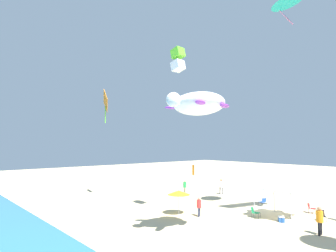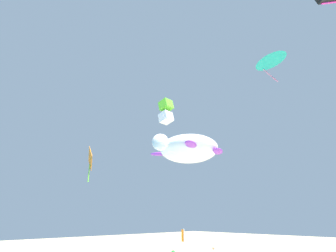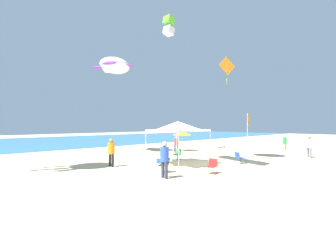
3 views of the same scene
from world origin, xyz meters
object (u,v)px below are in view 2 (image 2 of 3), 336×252
canopy_tent (285,251)px  kite_turtle_white (188,149)px  kite_box_lime (166,111)px  kite_delta_teal (270,59)px  kite_diamond_orange (90,160)px  banner_flag (184,246)px

canopy_tent → kite_turtle_white: (0.58, 9.17, 5.84)m
canopy_tent → kite_box_lime: bearing=50.2°
kite_delta_teal → kite_diamond_orange: kite_delta_teal is taller
banner_flag → kite_turtle_white: (-9.16, 9.20, 6.14)m
banner_flag → kite_diamond_orange: (7.04, 6.79, 8.32)m
banner_flag → kite_box_lime: size_ratio=1.92×
kite_turtle_white → kite_box_lime: 7.09m
kite_box_lime → kite_diamond_orange: kite_box_lime is taller
kite_turtle_white → banner_flag: bearing=-126.5°
kite_box_lime → kite_diamond_orange: size_ratio=0.53×
canopy_tent → kite_diamond_orange: 19.78m
canopy_tent → banner_flag: banner_flag is taller
kite_diamond_orange → kite_turtle_white: bearing=2.9°
kite_delta_teal → kite_turtle_white: bearing=-43.2°
banner_flag → kite_delta_teal: 18.78m
kite_delta_teal → banner_flag: bearing=-124.2°
canopy_tent → kite_turtle_white: kite_turtle_white is taller
kite_turtle_white → kite_box_lime: kite_box_lime is taller
kite_box_lime → canopy_tent: bearing=136.9°
banner_flag → kite_diamond_orange: 12.84m
kite_box_lime → kite_delta_teal: kite_delta_teal is taller
kite_box_lime → kite_diamond_orange: 11.65m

